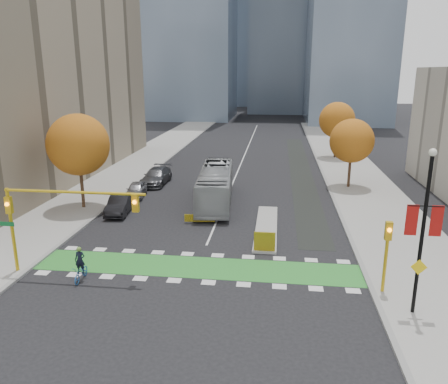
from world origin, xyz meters
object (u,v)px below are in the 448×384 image
(tree_east_far, at_px, (337,120))
(cyclist, at_px, (81,269))
(tree_east_near, at_px, (352,141))
(parked_car_b, at_px, (120,204))
(tree_west, at_px, (78,145))
(bus, at_px, (216,185))
(traffic_signal_west, at_px, (52,210))
(banner_lamppost, at_px, (423,226))
(traffic_signal_east, at_px, (387,246))
(parked_car_c, at_px, (156,176))
(hazard_board, at_px, (265,242))
(parked_car_a, at_px, (136,190))

(tree_east_far, distance_m, cyclist, 43.53)
(tree_east_near, height_order, parked_car_b, tree_east_near)
(tree_west, relative_size, bus, 0.69)
(traffic_signal_west, height_order, parked_car_b, traffic_signal_west)
(tree_east_near, xyz_separation_m, banner_lamppost, (-0.50, -24.50, -0.25))
(tree_east_near, relative_size, traffic_signal_west, 0.83)
(traffic_signal_east, xyz_separation_m, cyclist, (-16.77, -0.50, -2.05))
(traffic_signal_west, xyz_separation_m, parked_car_b, (-0.46, 11.70, -3.27))
(banner_lamppost, distance_m, bus, 21.64)
(cyclist, distance_m, parked_car_c, 22.26)
(bus, xyz_separation_m, parked_car_c, (-7.24, 6.13, -0.82))
(banner_lamppost, distance_m, parked_car_b, 24.45)
(traffic_signal_west, bearing_deg, banner_lamppost, -5.86)
(banner_lamppost, height_order, cyclist, banner_lamppost)
(tree_east_far, xyz_separation_m, parked_car_b, (-20.89, -26.81, -4.47))
(hazard_board, bearing_deg, parked_car_b, 150.58)
(hazard_board, distance_m, banner_lamppost, 10.76)
(tree_west, xyz_separation_m, banner_lamppost, (23.50, -14.50, -1.01))
(tree_east_near, height_order, traffic_signal_west, tree_east_near)
(traffic_signal_west, height_order, bus, traffic_signal_west)
(bus, bearing_deg, parked_car_c, 135.07)
(traffic_signal_east, bearing_deg, hazard_board, 144.08)
(hazard_board, height_order, bus, bus)
(parked_car_a, height_order, parked_car_c, parked_car_c)
(tree_west, distance_m, parked_car_c, 11.09)
(tree_east_near, relative_size, traffic_signal_east, 1.73)
(traffic_signal_west, relative_size, parked_car_c, 1.48)
(parked_car_b, bearing_deg, parked_car_c, 82.15)
(tree_east_far, height_order, parked_car_a, tree_east_far)
(traffic_signal_west, distance_m, parked_car_a, 17.04)
(banner_lamppost, height_order, bus, banner_lamppost)
(tree_east_far, xyz_separation_m, traffic_signal_west, (-20.43, -38.51, -1.21))
(tree_east_near, distance_m, parked_car_b, 23.44)
(traffic_signal_west, bearing_deg, tree_west, 108.02)
(tree_east_far, relative_size, parked_car_c, 1.33)
(traffic_signal_east, bearing_deg, tree_east_near, 86.19)
(tree_east_near, height_order, bus, tree_east_near)
(tree_east_near, distance_m, cyclist, 29.68)
(parked_car_c, bearing_deg, traffic_signal_east, -48.76)
(traffic_signal_west, xyz_separation_m, parked_car_a, (-0.68, 16.70, -3.34))
(hazard_board, bearing_deg, bus, 113.78)
(parked_car_b, xyz_separation_m, parked_car_c, (0.37, 10.00, 0.07))
(hazard_board, distance_m, tree_east_near, 19.93)
(cyclist, height_order, parked_car_b, cyclist)
(tree_west, distance_m, parked_car_a, 7.30)
(parked_car_b, bearing_deg, cyclist, -85.91)
(traffic_signal_east, bearing_deg, banner_lamppost, -63.39)
(cyclist, relative_size, parked_car_b, 0.44)
(traffic_signal_east, height_order, parked_car_b, traffic_signal_east)
(parked_car_a, distance_m, parked_car_b, 5.01)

